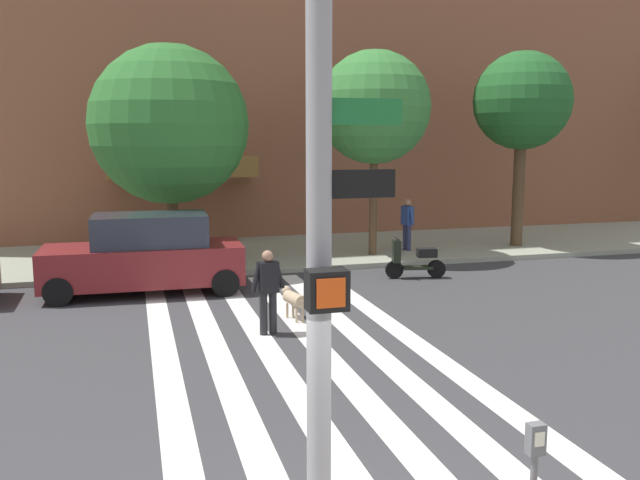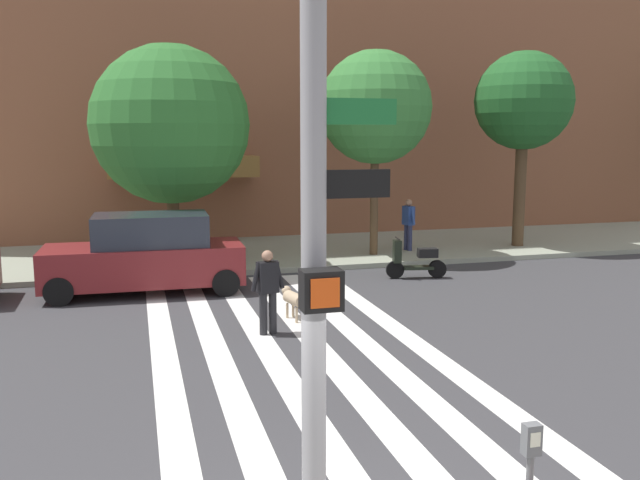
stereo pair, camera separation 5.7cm
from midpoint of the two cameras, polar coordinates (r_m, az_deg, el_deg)
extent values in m
plane|color=#353538|center=(12.12, -6.00, -9.38)|extent=(160.00, 160.00, 0.00)
cube|color=gray|center=(21.26, -10.23, -1.33)|extent=(80.00, 6.00, 0.15)
cube|color=silver|center=(11.99, -12.92, -9.76)|extent=(0.45, 12.38, 0.01)
cube|color=silver|center=(12.05, -8.59, -9.53)|extent=(0.45, 12.38, 0.01)
cube|color=silver|center=(12.18, -4.33, -9.25)|extent=(0.45, 12.38, 0.01)
cube|color=silver|center=(12.37, -0.19, -8.93)|extent=(0.45, 12.38, 0.01)
cube|color=silver|center=(12.63, 3.80, -8.58)|extent=(0.45, 12.38, 0.01)
cube|color=silver|center=(12.94, 7.61, -8.21)|extent=(0.45, 12.38, 0.01)
cube|color=olive|center=(23.34, -11.44, 6.14)|extent=(4.94, 1.60, 0.70)
cylinder|color=gray|center=(4.69, -0.20, -0.15)|extent=(0.18, 0.18, 5.80)
cube|color=black|center=(4.56, 0.47, -4.26)|extent=(0.28, 0.18, 0.28)
cube|color=#E54C14|center=(4.46, 0.82, -4.54)|extent=(0.20, 0.01, 0.20)
cube|color=#19662D|center=(4.72, 3.37, 10.85)|extent=(0.60, 0.03, 0.18)
cube|color=black|center=(4.72, 3.09, 4.79)|extent=(0.56, 0.03, 0.20)
cube|color=#515456|center=(5.86, 17.82, -15.83)|extent=(0.14, 0.10, 0.26)
cube|color=beige|center=(5.81, 18.12, -15.84)|extent=(0.09, 0.01, 0.12)
cube|color=maroon|center=(16.77, -14.61, -2.00)|extent=(4.74, 1.95, 0.92)
cube|color=#232833|center=(16.63, -14.08, 0.86)|extent=(2.72, 1.68, 0.75)
cylinder|color=black|center=(16.16, -21.22, -4.09)|extent=(0.67, 0.24, 0.66)
cylinder|color=black|center=(17.78, -20.57, -2.92)|extent=(0.67, 0.24, 0.66)
cylinder|color=black|center=(16.11, -7.92, -3.61)|extent=(0.67, 0.24, 0.66)
cylinder|color=black|center=(17.73, -8.50, -2.48)|extent=(0.67, 0.24, 0.66)
cylinder|color=black|center=(18.03, 6.48, -2.53)|extent=(0.49, 0.19, 0.48)
cylinder|color=black|center=(18.29, 10.02, -2.45)|extent=(0.50, 0.23, 0.48)
cube|color=black|center=(18.16, 8.42, -2.34)|extent=(0.84, 0.46, 0.08)
cube|color=black|center=(18.14, 9.21, -1.08)|extent=(0.57, 0.39, 0.24)
cube|color=black|center=(17.95, 6.66, -0.97)|extent=(0.25, 0.31, 0.60)
cylinder|color=black|center=(17.90, 6.68, 0.14)|extent=(0.13, 0.50, 0.04)
cylinder|color=#4C3823|center=(19.46, -12.26, 1.95)|extent=(0.33, 0.33, 2.73)
sphere|color=#286628|center=(19.33, -12.51, 9.56)|extent=(4.41, 4.41, 4.41)
cylinder|color=#4C3823|center=(20.60, 4.71, 3.64)|extent=(0.25, 0.25, 3.54)
sphere|color=#337533|center=(20.54, 4.80, 11.18)|extent=(3.40, 3.40, 3.40)
cylinder|color=#4C3823|center=(23.17, 16.69, 4.30)|extent=(0.38, 0.38, 3.89)
sphere|color=#1E5623|center=(23.13, 17.01, 11.27)|extent=(3.17, 3.17, 3.17)
cylinder|color=black|center=(12.94, -4.71, -6.29)|extent=(0.18, 0.18, 0.82)
cylinder|color=black|center=(13.02, -3.91, -6.18)|extent=(0.18, 0.18, 0.82)
cube|color=black|center=(12.81, -4.34, -3.17)|extent=(0.43, 0.32, 0.60)
cylinder|color=black|center=(12.71, -5.33, -3.14)|extent=(0.24, 0.14, 0.57)
cylinder|color=black|center=(12.91, -3.38, -2.93)|extent=(0.24, 0.14, 0.57)
sphere|color=#936B51|center=(12.74, -4.37, -1.36)|extent=(0.27, 0.27, 0.22)
cylinder|color=tan|center=(13.90, -2.04, -5.03)|extent=(0.40, 0.65, 0.26)
sphere|color=tan|center=(14.21, -2.76, -4.31)|extent=(0.24, 0.24, 0.20)
cylinder|color=tan|center=(13.54, -1.26, -5.18)|extent=(0.09, 0.24, 0.16)
cylinder|color=tan|center=(14.12, -2.69, -6.02)|extent=(0.07, 0.07, 0.32)
cylinder|color=tan|center=(14.19, -2.18, -5.95)|extent=(0.07, 0.07, 0.32)
cylinder|color=tan|center=(13.76, -1.89, -6.42)|extent=(0.07, 0.07, 0.32)
cylinder|color=tan|center=(13.82, -1.37, -6.35)|extent=(0.07, 0.07, 0.32)
cylinder|color=#282D4C|center=(21.71, 7.41, 0.24)|extent=(0.18, 0.18, 0.82)
cylinder|color=#282D4C|center=(21.55, 7.71, 0.17)|extent=(0.18, 0.18, 0.82)
cube|color=navy|center=(21.53, 7.60, 2.08)|extent=(0.31, 0.42, 0.60)
cylinder|color=navy|center=(21.73, 7.24, 2.22)|extent=(0.13, 0.24, 0.57)
cylinder|color=navy|center=(21.34, 7.97, 2.09)|extent=(0.13, 0.24, 0.57)
sphere|color=#936B51|center=(21.49, 7.62, 3.16)|extent=(0.26, 0.26, 0.22)
camera|label=1|loc=(0.03, -89.88, 0.02)|focal=37.66mm
camera|label=2|loc=(0.03, 90.12, -0.02)|focal=37.66mm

